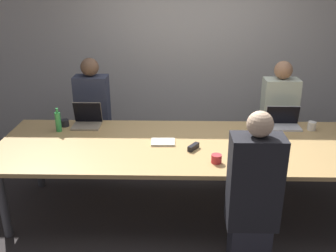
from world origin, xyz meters
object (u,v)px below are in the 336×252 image
(person_near_midright, at_px, (253,199))
(laptop_far_right, at_px, (283,121))
(person_far_right, at_px, (277,122))
(cup_far_left, at_px, (65,123))
(stapler, at_px, (193,147))
(cup_near_midright, at_px, (216,159))
(bottle_far_left, at_px, (58,121))
(cup_far_right, at_px, (312,126))
(laptop_far_left, at_px, (87,119))
(laptop_near_midright, at_px, (249,158))
(person_far_left, at_px, (94,117))

(person_near_midright, relative_size, laptop_far_right, 3.87)
(person_far_right, bearing_deg, cup_far_left, -170.95)
(person_near_midright, xyz_separation_m, stapler, (-0.44, 0.73, 0.11))
(person_near_midright, xyz_separation_m, cup_near_midright, (-0.25, 0.46, 0.12))
(person_near_midright, distance_m, person_far_right, 1.81)
(bottle_far_left, bearing_deg, person_far_right, 12.27)
(person_near_midright, bearing_deg, cup_far_right, -124.40)
(person_near_midright, bearing_deg, laptop_far_right, -113.06)
(bottle_far_left, height_order, stapler, bottle_far_left)
(person_far_right, bearing_deg, cup_near_midright, -124.73)
(person_far_right, bearing_deg, laptop_far_right, -96.75)
(cup_near_midright, distance_m, laptop_far_left, 1.61)
(cup_near_midright, bearing_deg, person_near_midright, -61.83)
(laptop_far_right, bearing_deg, laptop_near_midright, -119.60)
(cup_far_left, bearing_deg, laptop_near_midright, -26.20)
(laptop_near_midright, relative_size, cup_far_left, 3.48)
(cup_far_left, bearing_deg, cup_near_midright, -28.09)
(laptop_near_midright, relative_size, stapler, 2.16)
(laptop_far_left, bearing_deg, cup_far_left, -173.24)
(cup_far_right, bearing_deg, bottle_far_left, -178.02)
(cup_near_midright, xyz_separation_m, cup_far_left, (-1.59, 0.85, -0.00))
(cup_near_midright, xyz_separation_m, laptop_far_left, (-1.35, 0.88, 0.04))
(laptop_far_right, bearing_deg, cup_far_right, -17.20)
(laptop_far_left, bearing_deg, stapler, -27.66)
(cup_near_midright, relative_size, laptop_far_left, 0.30)
(person_far_left, relative_size, cup_far_right, 15.39)
(laptop_near_midright, bearing_deg, person_far_left, -40.22)
(cup_far_left, xyz_separation_m, cup_far_right, (2.70, -0.05, 0.01))
(laptop_far_left, height_order, person_far_left, person_far_left)
(laptop_near_midright, distance_m, person_far_left, 2.17)
(laptop_far_right, bearing_deg, cup_near_midright, -132.73)
(person_near_midright, height_order, laptop_far_right, person_near_midright)
(laptop_far_right, bearing_deg, person_far_right, 83.25)
(laptop_far_right, distance_m, cup_far_right, 0.30)
(person_far_right, bearing_deg, person_far_left, 177.69)
(laptop_far_right, bearing_deg, person_far_left, 168.55)
(laptop_near_midright, distance_m, cup_far_left, 2.08)
(laptop_near_midright, xyz_separation_m, person_near_midright, (-0.03, -0.39, -0.16))
(cup_near_midright, xyz_separation_m, person_far_right, (0.86, 1.24, -0.11))
(person_far_right, bearing_deg, stapler, -137.42)
(person_near_midright, distance_m, stapler, 0.86)
(person_far_left, xyz_separation_m, stapler, (1.19, -1.06, 0.09))
(person_far_left, bearing_deg, person_far_right, -2.31)
(laptop_far_left, relative_size, cup_far_right, 3.33)
(cup_near_midright, height_order, laptop_far_left, laptop_far_left)
(laptop_far_left, distance_m, cup_far_left, 0.25)
(cup_far_left, distance_m, person_far_right, 2.48)
(laptop_near_midright, xyz_separation_m, laptop_far_left, (-1.62, 0.95, -0.00))
(cup_far_left, xyz_separation_m, bottle_far_left, (-0.02, -0.15, 0.07))
(stapler, bearing_deg, cup_far_left, -168.60)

